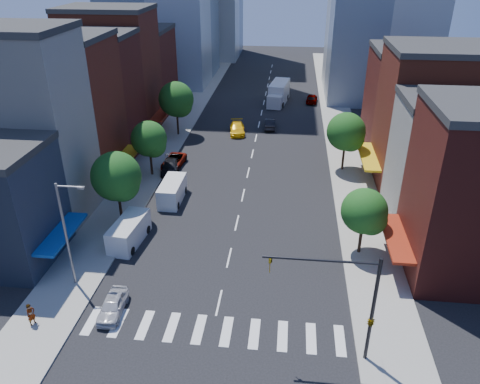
# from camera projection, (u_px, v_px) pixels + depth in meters

# --- Properties ---
(ground) EXTENTS (220.00, 220.00, 0.00)m
(ground) POSITION_uv_depth(u_px,v_px,m) (219.00, 303.00, 36.16)
(ground) COLOR black
(ground) RESTS_ON ground
(sidewalk_left) EXTENTS (5.00, 120.00, 0.15)m
(sidewalk_left) POSITION_uv_depth(u_px,v_px,m) (178.00, 125.00, 72.66)
(sidewalk_left) COLOR gray
(sidewalk_left) RESTS_ON ground
(sidewalk_right) EXTENTS (5.00, 120.00, 0.15)m
(sidewalk_right) POSITION_uv_depth(u_px,v_px,m) (341.00, 131.00, 70.23)
(sidewalk_right) COLOR gray
(sidewalk_right) RESTS_ON ground
(crosswalk) EXTENTS (19.00, 3.00, 0.01)m
(crosswalk) POSITION_uv_depth(u_px,v_px,m) (213.00, 330.00, 33.51)
(crosswalk) COLOR silver
(crosswalk) RESTS_ON ground
(bldg_left_1) EXTENTS (12.00, 8.00, 18.00)m
(bldg_left_1) POSITION_uv_depth(u_px,v_px,m) (19.00, 130.00, 44.67)
(bldg_left_1) COLOR #BAB6AC
(bldg_left_1) RESTS_ON ground
(bldg_left_2) EXTENTS (12.00, 9.00, 16.00)m
(bldg_left_2) POSITION_uv_depth(u_px,v_px,m) (60.00, 113.00, 52.63)
(bldg_left_2) COLOR maroon
(bldg_left_2) RESTS_ON ground
(bldg_left_3) EXTENTS (12.00, 8.00, 15.00)m
(bldg_left_3) POSITION_uv_depth(u_px,v_px,m) (91.00, 96.00, 60.37)
(bldg_left_3) COLOR #531914
(bldg_left_3) RESTS_ON ground
(bldg_left_4) EXTENTS (12.00, 9.00, 17.00)m
(bldg_left_4) POSITION_uv_depth(u_px,v_px,m) (113.00, 73.00, 67.41)
(bldg_left_4) COLOR maroon
(bldg_left_4) RESTS_ON ground
(bldg_left_5) EXTENTS (12.00, 10.00, 13.00)m
(bldg_left_5) POSITION_uv_depth(u_px,v_px,m) (134.00, 72.00, 76.72)
(bldg_left_5) COLOR #531914
(bldg_left_5) RESTS_ON ground
(bldg_right_1) EXTENTS (12.00, 8.00, 12.00)m
(bldg_right_1) POSITION_uv_depth(u_px,v_px,m) (459.00, 165.00, 44.61)
(bldg_right_1) COLOR #BAB6AC
(bldg_right_1) RESTS_ON ground
(bldg_right_2) EXTENTS (12.00, 10.00, 15.00)m
(bldg_right_2) POSITION_uv_depth(u_px,v_px,m) (437.00, 120.00, 51.86)
(bldg_right_2) COLOR maroon
(bldg_right_2) RESTS_ON ground
(bldg_right_3) EXTENTS (12.00, 10.00, 13.00)m
(bldg_right_3) POSITION_uv_depth(u_px,v_px,m) (415.00, 103.00, 61.15)
(bldg_right_3) COLOR #531914
(bldg_right_3) RESTS_ON ground
(traffic_signal) EXTENTS (7.24, 2.24, 8.00)m
(traffic_signal) POSITION_uv_depth(u_px,v_px,m) (364.00, 310.00, 29.31)
(traffic_signal) COLOR black
(traffic_signal) RESTS_ON sidewalk_right
(streetlight) EXTENTS (2.25, 0.25, 9.00)m
(streetlight) POSITION_uv_depth(u_px,v_px,m) (67.00, 229.00, 35.77)
(streetlight) COLOR slate
(streetlight) RESTS_ON sidewalk_left
(tree_left_near) EXTENTS (4.80, 4.80, 7.30)m
(tree_left_near) POSITION_uv_depth(u_px,v_px,m) (118.00, 178.00, 44.68)
(tree_left_near) COLOR black
(tree_left_near) RESTS_ON sidewalk_left
(tree_left_mid) EXTENTS (4.20, 4.20, 6.65)m
(tree_left_mid) POSITION_uv_depth(u_px,v_px,m) (150.00, 140.00, 54.54)
(tree_left_mid) COLOR black
(tree_left_mid) RESTS_ON sidewalk_left
(tree_left_far) EXTENTS (5.00, 5.00, 7.75)m
(tree_left_far) POSITION_uv_depth(u_px,v_px,m) (177.00, 101.00, 66.60)
(tree_left_far) COLOR black
(tree_left_far) RESTS_ON sidewalk_left
(tree_right_near) EXTENTS (4.00, 4.00, 6.20)m
(tree_right_near) POSITION_uv_depth(u_px,v_px,m) (366.00, 213.00, 40.10)
(tree_right_near) COLOR black
(tree_right_near) RESTS_ON sidewalk_right
(tree_right_far) EXTENTS (4.60, 4.60, 7.20)m
(tree_right_far) POSITION_uv_depth(u_px,v_px,m) (347.00, 133.00, 55.68)
(tree_right_far) COLOR black
(tree_right_far) RESTS_ON sidewalk_right
(parked_car_front) EXTENTS (1.85, 4.14, 1.38)m
(parked_car_front) POSITION_uv_depth(u_px,v_px,m) (113.00, 305.00, 34.85)
(parked_car_front) COLOR #BAB9BE
(parked_car_front) RESTS_ON ground
(parked_car_second) EXTENTS (1.59, 4.05, 1.31)m
(parked_car_second) POSITION_uv_depth(u_px,v_px,m) (169.00, 189.00, 51.96)
(parked_car_second) COLOR black
(parked_car_second) RESTS_ON ground
(parked_car_third) EXTENTS (2.64, 5.05, 1.36)m
(parked_car_third) POSITION_uv_depth(u_px,v_px,m) (174.00, 161.00, 58.74)
(parked_car_third) COLOR #999999
(parked_car_third) RESTS_ON ground
(parked_car_rear) EXTENTS (2.64, 5.13, 1.42)m
(parked_car_rear) POSITION_uv_depth(u_px,v_px,m) (170.00, 167.00, 57.18)
(parked_car_rear) COLOR black
(parked_car_rear) RESTS_ON ground
(cargo_van_near) EXTENTS (2.70, 5.60, 2.31)m
(cargo_van_near) POSITION_uv_depth(u_px,v_px,m) (128.00, 233.00, 43.01)
(cargo_van_near) COLOR silver
(cargo_van_near) RESTS_ON ground
(cargo_van_far) EXTENTS (2.19, 5.29, 2.25)m
(cargo_van_far) POSITION_uv_depth(u_px,v_px,m) (172.00, 192.00, 50.37)
(cargo_van_far) COLOR white
(cargo_van_far) RESTS_ON ground
(taxi) EXTENTS (2.84, 5.48, 1.52)m
(taxi) POSITION_uv_depth(u_px,v_px,m) (237.00, 128.00, 69.36)
(taxi) COLOR yellow
(taxi) RESTS_ON ground
(traffic_car_oncoming) EXTENTS (1.77, 4.56, 1.48)m
(traffic_car_oncoming) POSITION_uv_depth(u_px,v_px,m) (270.00, 124.00, 71.36)
(traffic_car_oncoming) COLOR black
(traffic_car_oncoming) RESTS_ON ground
(traffic_car_far) EXTENTS (2.25, 4.70, 1.55)m
(traffic_car_far) POSITION_uv_depth(u_px,v_px,m) (312.00, 98.00, 83.46)
(traffic_car_far) COLOR #999999
(traffic_car_far) RESTS_ON ground
(box_truck) EXTENTS (3.79, 9.18, 3.59)m
(box_truck) POSITION_uv_depth(u_px,v_px,m) (279.00, 94.00, 82.86)
(box_truck) COLOR silver
(box_truck) RESTS_ON ground
(pedestrian_near) EXTENTS (0.65, 0.76, 1.77)m
(pedestrian_near) POSITION_uv_depth(u_px,v_px,m) (31.00, 314.00, 33.50)
(pedestrian_near) COLOR #999999
(pedestrian_near) RESTS_ON sidewalk_left
(pedestrian_far) EXTENTS (0.92, 1.08, 1.96)m
(pedestrian_far) POSITION_uv_depth(u_px,v_px,m) (123.00, 192.00, 50.28)
(pedestrian_far) COLOR #999999
(pedestrian_far) RESTS_ON sidewalk_left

